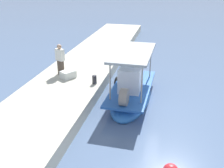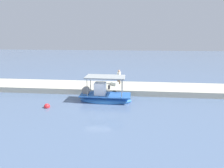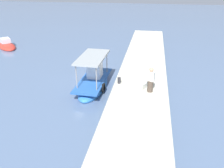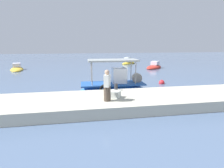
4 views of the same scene
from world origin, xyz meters
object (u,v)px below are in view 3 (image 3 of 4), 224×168
Objects in this scene: mooring_bollard at (119,80)px; marker_buoy at (86,62)px; fisherman_near_bollard at (151,81)px; moored_boat_mid at (7,46)px; cargo_crate at (141,85)px; main_fishing_boat at (94,82)px.

mooring_bollard is 0.85× the size of marker_buoy.
fisherman_near_bollard is 20.44m from moored_boat_mid.
cargo_crate is (0.47, 0.62, -0.61)m from fisherman_near_bollard.
moored_boat_mid is at bearing 60.00° from fisherman_near_bollard.
main_fishing_boat is 2.10m from mooring_bollard.
main_fishing_boat is 5.60m from marker_buoy.
main_fishing_boat reaches higher than fisherman_near_bollard.
mooring_bollard is at bearing -96.50° from main_fishing_boat.
cargo_crate reaches higher than marker_buoy.
fisherman_near_bollard reaches higher than marker_buoy.
fisherman_near_bollard is 0.99m from cargo_crate.
moored_boat_mid is at bearing 60.29° from cargo_crate.
fisherman_near_bollard is 2.31× the size of cargo_crate.
marker_buoy is at bearing -109.02° from moored_boat_mid.
main_fishing_boat reaches higher than moored_boat_mid.
main_fishing_boat is 2.98× the size of fisherman_near_bollard.
cargo_crate is (-0.74, -3.76, 0.36)m from main_fishing_boat.
fisherman_near_bollard is 2.59m from mooring_bollard.
marker_buoy is (5.16, 2.16, -0.37)m from main_fishing_boat.
main_fishing_boat reaches higher than marker_buoy.
main_fishing_boat is at bearing 78.93° from cargo_crate.
main_fishing_boat reaches higher than cargo_crate.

